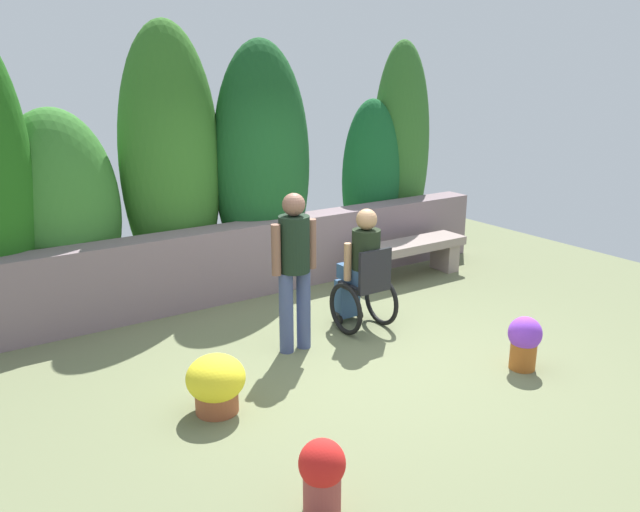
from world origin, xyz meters
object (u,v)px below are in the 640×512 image
stone_bench (411,253)px  flower_pot_terracotta_by_wall (524,340)px  flower_pot_red_accent (322,473)px  person_in_wheelchair (362,273)px  person_standing_companion (294,262)px  flower_pot_purple_near (216,383)px

stone_bench → flower_pot_terracotta_by_wall: flower_pot_terracotta_by_wall is taller
flower_pot_terracotta_by_wall → flower_pot_red_accent: bearing=-167.1°
stone_bench → person_in_wheelchair: size_ratio=1.21×
person_in_wheelchair → person_standing_companion: bearing=-173.6°
flower_pot_terracotta_by_wall → person_standing_companion: bearing=135.3°
flower_pot_purple_near → flower_pot_terracotta_by_wall: size_ratio=0.96×
person_in_wheelchair → flower_pot_red_accent: bearing=-130.3°
stone_bench → person_in_wheelchair: (-1.61, -1.02, 0.28)m
stone_bench → flower_pot_terracotta_by_wall: bearing=-109.5°
flower_pot_red_accent → person_standing_companion: bearing=62.6°
person_in_wheelchair → flower_pot_purple_near: 2.20m
flower_pot_red_accent → flower_pot_terracotta_by_wall: bearing=12.9°
person_standing_companion → flower_pot_red_accent: size_ratio=3.18×
flower_pot_purple_near → flower_pot_terracotta_by_wall: (2.71, -0.87, 0.03)m
stone_bench → flower_pot_red_accent: bearing=-137.9°
person_in_wheelchair → flower_pot_purple_near: size_ratio=2.71×
flower_pot_purple_near → person_in_wheelchair: bearing=19.9°
flower_pot_purple_near → flower_pot_red_accent: bearing=-88.4°
stone_bench → flower_pot_red_accent: size_ratio=3.23×
stone_bench → flower_pot_terracotta_by_wall: (-0.94, -2.64, -0.06)m
person_in_wheelchair → stone_bench: bearing=34.1°
person_standing_companion → flower_pot_red_accent: bearing=-106.8°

